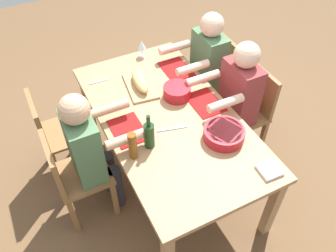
{
  "coord_description": "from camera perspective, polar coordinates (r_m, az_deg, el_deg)",
  "views": [
    {
      "loc": [
        -1.73,
        0.87,
        2.63
      ],
      "look_at": [
        0.0,
        0.0,
        0.63
      ],
      "focal_mm": 37.38,
      "sensor_mm": 36.0,
      "label": 1
    }
  ],
  "objects": [
    {
      "name": "placemat_near_right",
      "position": [
        3.16,
        1.32,
        9.28
      ],
      "size": [
        0.32,
        0.23,
        0.01
      ],
      "primitive_type": "cube",
      "color": "maroon",
      "rests_on": "dining_table"
    },
    {
      "name": "diner_near_right",
      "position": [
        3.32,
        5.94,
        9.98
      ],
      "size": [
        0.41,
        0.53,
        1.2
      ],
      "color": "#2D2D38",
      "rests_on": "ground_plane"
    },
    {
      "name": "chair_far_right",
      "position": [
        3.1,
        -17.97,
        -0.8
      ],
      "size": [
        0.4,
        0.4,
        0.85
      ],
      "color": "olive",
      "rests_on": "ground_plane"
    },
    {
      "name": "napkin_stack",
      "position": [
        2.44,
        16.22,
        -6.91
      ],
      "size": [
        0.15,
        0.15,
        0.02
      ],
      "primitive_type": "cube",
      "rotation": [
        0.0,
        0.0,
        -0.05
      ],
      "color": "white",
      "rests_on": "dining_table"
    },
    {
      "name": "carving_knife",
      "position": [
        2.61,
        0.66,
        -0.4
      ],
      "size": [
        0.08,
        0.23,
        0.01
      ],
      "primitive_type": "cube",
      "rotation": [
        0.0,
        0.0,
        1.32
      ],
      "color": "silver",
      "rests_on": "dining_table"
    },
    {
      "name": "beer_bottle",
      "position": [
        2.36,
        -5.79,
        -3.22
      ],
      "size": [
        0.06,
        0.06,
        0.22
      ],
      "primitive_type": "cylinder",
      "color": "brown",
      "rests_on": "dining_table"
    },
    {
      "name": "serving_bowl_fruit",
      "position": [
        2.84,
        1.46,
        5.71
      ],
      "size": [
        0.22,
        0.22,
        0.1
      ],
      "color": "#B21923",
      "rests_on": "dining_table"
    },
    {
      "name": "diner_far_center",
      "position": [
        2.6,
        -12.55,
        -3.46
      ],
      "size": [
        0.41,
        0.53,
        1.2
      ],
      "color": "#2D2D38",
      "rests_on": "ground_plane"
    },
    {
      "name": "chair_far_center",
      "position": [
        2.76,
        -15.47,
        -7.63
      ],
      "size": [
        0.4,
        0.4,
        0.85
      ],
      "color": "olive",
      "rests_on": "ground_plane"
    },
    {
      "name": "wine_glass",
      "position": [
        3.28,
        -4.31,
        12.99
      ],
      "size": [
        0.08,
        0.08,
        0.17
      ],
      "color": "silver",
      "rests_on": "dining_table"
    },
    {
      "name": "placemat_far_center",
      "position": [
        2.62,
        -6.56,
        -0.63
      ],
      "size": [
        0.32,
        0.23,
        0.01
      ],
      "primitive_type": "cube",
      "color": "maroon",
      "rests_on": "dining_table"
    },
    {
      "name": "ground_plane",
      "position": [
        3.27,
        -0.0,
        -7.71
      ],
      "size": [
        8.0,
        8.0,
        0.0
      ],
      "primitive_type": "plane",
      "color": "brown"
    },
    {
      "name": "dining_table",
      "position": [
        2.76,
        -0.0,
        0.46
      ],
      "size": [
        1.83,
        0.99,
        0.74
      ],
      "color": "#A87F56",
      "rests_on": "ground_plane"
    },
    {
      "name": "cutting_board",
      "position": [
        2.97,
        -4.52,
        6.54
      ],
      "size": [
        0.43,
        0.27,
        0.02
      ],
      "primitive_type": "cube",
      "rotation": [
        0.0,
        0.0,
        -0.13
      ],
      "color": "tan",
      "rests_on": "dining_table"
    },
    {
      "name": "chair_near_center",
      "position": [
        3.23,
        13.04,
        2.87
      ],
      "size": [
        0.4,
        0.4,
        0.85
      ],
      "color": "olive",
      "rests_on": "ground_plane"
    },
    {
      "name": "wine_bottle",
      "position": [
        2.42,
        -3.1,
        -1.45
      ],
      "size": [
        0.08,
        0.08,
        0.29
      ],
      "color": "#193819",
      "rests_on": "dining_table"
    },
    {
      "name": "serving_bowl_pasta",
      "position": [
        2.55,
        9.13,
        -1.16
      ],
      "size": [
        0.3,
        0.3,
        0.08
      ],
      "color": "#B21923",
      "rests_on": "dining_table"
    },
    {
      "name": "chair_near_right",
      "position": [
        3.53,
        8.26,
        7.89
      ],
      "size": [
        0.4,
        0.4,
        0.85
      ],
      "color": "olive",
      "rests_on": "ground_plane"
    },
    {
      "name": "fork_far_right",
      "position": [
        3.08,
        -11.11,
        7.17
      ],
      "size": [
        0.02,
        0.17,
        0.01
      ],
      "primitive_type": "cube",
      "rotation": [
        0.0,
        0.0,
        -0.03
      ],
      "color": "silver",
      "rests_on": "dining_table"
    },
    {
      "name": "diner_near_center",
      "position": [
        3.0,
        10.9,
        4.83
      ],
      "size": [
        0.41,
        0.53,
        1.2
      ],
      "color": "#2D2D38",
      "rests_on": "ground_plane"
    },
    {
      "name": "bread_loaf",
      "position": [
        2.94,
        -4.58,
        7.37
      ],
      "size": [
        0.33,
        0.15,
        0.09
      ],
      "primitive_type": "ellipsoid",
      "rotation": [
        0.0,
        0.0,
        -0.13
      ],
      "color": "tan",
      "rests_on": "cutting_board"
    },
    {
      "name": "placemat_near_center",
      "position": [
        2.83,
        6.07,
        3.8
      ],
      "size": [
        0.32,
        0.23,
        0.01
      ],
      "primitive_type": "cube",
      "color": "maroon",
      "rests_on": "dining_table"
    }
  ]
}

